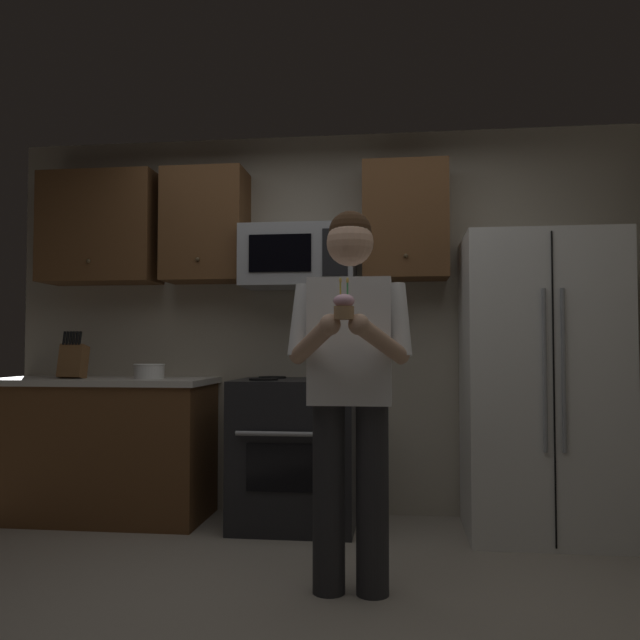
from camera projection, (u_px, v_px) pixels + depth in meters
The scene contains 11 objects.
ground_plane at pixel (280, 612), 2.80m from camera, with size 6.00×6.00×0.00m, color #9E9384.
wall_back at pixel (326, 322), 4.59m from camera, with size 4.40×0.10×2.60m, color #B7AD99.
oven_range at pixel (296, 452), 4.19m from camera, with size 0.76×0.70×0.93m.
microwave at pixel (299, 257), 4.36m from camera, with size 0.74×0.41×0.40m.
refrigerator at pixel (540, 384), 3.99m from camera, with size 0.90×0.75×1.80m.
cabinet_row_upper at pixel (217, 226), 4.49m from camera, with size 2.78×0.36×0.76m.
counter_left at pixel (102, 448), 4.36m from camera, with size 1.44×0.66×0.92m.
knife_block at pixel (73, 361), 4.36m from camera, with size 0.16×0.15×0.32m.
bowl_large_white at pixel (149, 371), 4.36m from camera, with size 0.21×0.21×0.09m.
person at pixel (350, 375), 3.04m from camera, with size 0.60×0.48×1.76m.
cupcake at pixel (344, 306), 2.73m from camera, with size 0.09×0.09×0.17m.
Camera 1 is at (0.51, -2.81, 1.12)m, focal length 37.08 mm.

